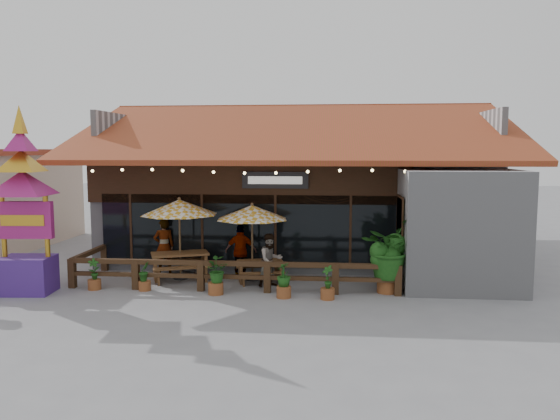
# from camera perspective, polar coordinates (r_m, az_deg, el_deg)

# --- Properties ---
(ground) EXTENTS (100.00, 100.00, 0.00)m
(ground) POSITION_cam_1_polar(r_m,az_deg,el_deg) (16.75, 0.59, -8.21)
(ground) COLOR gray
(ground) RESTS_ON ground
(restaurant_building) EXTENTS (15.50, 14.73, 6.09)m
(restaurant_building) POSITION_cam_1_polar(r_m,az_deg,el_deg) (22.88, 2.63, 1.31)
(restaurant_building) COLOR #A9AAAE
(restaurant_building) RESTS_ON ground
(patio_railing) EXTENTS (10.00, 2.60, 0.92)m
(patio_railing) POSITION_cam_1_polar(r_m,az_deg,el_deg) (16.68, -7.27, -6.15)
(patio_railing) COLOR #422917
(patio_railing) RESTS_ON ground
(umbrella_left) EXTENTS (3.12, 3.12, 2.69)m
(umbrella_left) POSITION_cam_1_polar(r_m,az_deg,el_deg) (17.89, -10.48, 0.24)
(umbrella_left) COLOR brown
(umbrella_left) RESTS_ON ground
(umbrella_right) EXTENTS (2.90, 2.90, 2.52)m
(umbrella_right) POSITION_cam_1_polar(r_m,az_deg,el_deg) (17.49, -2.94, -0.28)
(umbrella_right) COLOR brown
(umbrella_right) RESTS_ON ground
(picnic_table_left) EXTENTS (2.26, 2.12, 0.87)m
(picnic_table_left) POSITION_cam_1_polar(r_m,az_deg,el_deg) (18.13, -10.40, -5.28)
(picnic_table_left) COLOR brown
(picnic_table_left) RESTS_ON ground
(picnic_table_right) EXTENTS (1.70, 1.56, 0.69)m
(picnic_table_right) POSITION_cam_1_polar(r_m,az_deg,el_deg) (17.49, -2.10, -6.02)
(picnic_table_right) COLOR brown
(picnic_table_right) RESTS_ON ground
(thai_sign_tower) EXTENTS (2.35, 2.35, 5.88)m
(thai_sign_tower) POSITION_cam_1_polar(r_m,az_deg,el_deg) (17.42, -25.27, 2.11)
(thai_sign_tower) COLOR #452280
(thai_sign_tower) RESTS_ON ground
(tropical_plant) EXTENTS (1.97, 2.07, 2.24)m
(tropical_plant) POSITION_cam_1_polar(r_m,az_deg,el_deg) (16.34, 11.22, -4.10)
(tropical_plant) COLOR brown
(tropical_plant) RESTS_ON ground
(diner_a) EXTENTS (0.81, 0.70, 1.89)m
(diner_a) POSITION_cam_1_polar(r_m,az_deg,el_deg) (18.94, -12.03, -3.73)
(diner_a) COLOR #341B10
(diner_a) RESTS_ON ground
(diner_b) EXTENTS (1.02, 0.97, 1.65)m
(diner_b) POSITION_cam_1_polar(r_m,az_deg,el_deg) (16.82, -0.99, -5.26)
(diner_b) COLOR #341B10
(diner_b) RESTS_ON ground
(diner_c) EXTENTS (1.04, 0.45, 1.76)m
(diner_c) POSITION_cam_1_polar(r_m,az_deg,el_deg) (18.01, -4.10, -4.32)
(diner_c) COLOR #341B10
(diner_c) RESTS_ON ground
(planter_a) EXTENTS (0.40, 0.39, 0.95)m
(planter_a) POSITION_cam_1_polar(r_m,az_deg,el_deg) (17.47, -18.84, -6.59)
(planter_a) COLOR brown
(planter_a) RESTS_ON ground
(planter_b) EXTENTS (0.40, 0.42, 0.89)m
(planter_b) POSITION_cam_1_polar(r_m,az_deg,el_deg) (16.93, -13.97, -6.84)
(planter_b) COLOR brown
(planter_b) RESTS_ON ground
(planter_c) EXTENTS (0.86, 0.83, 1.09)m
(planter_c) POSITION_cam_1_polar(r_m,az_deg,el_deg) (16.07, -6.75, -6.64)
(planter_c) COLOR brown
(planter_c) RESTS_ON ground
(planter_d) EXTENTS (0.52, 0.52, 1.02)m
(planter_d) POSITION_cam_1_polar(r_m,az_deg,el_deg) (15.64, 0.40, -7.40)
(planter_d) COLOR brown
(planter_d) RESTS_ON ground
(planter_e) EXTENTS (0.41, 0.41, 0.98)m
(planter_e) POSITION_cam_1_polar(r_m,az_deg,el_deg) (15.55, 5.00, -7.82)
(planter_e) COLOR brown
(planter_e) RESTS_ON ground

